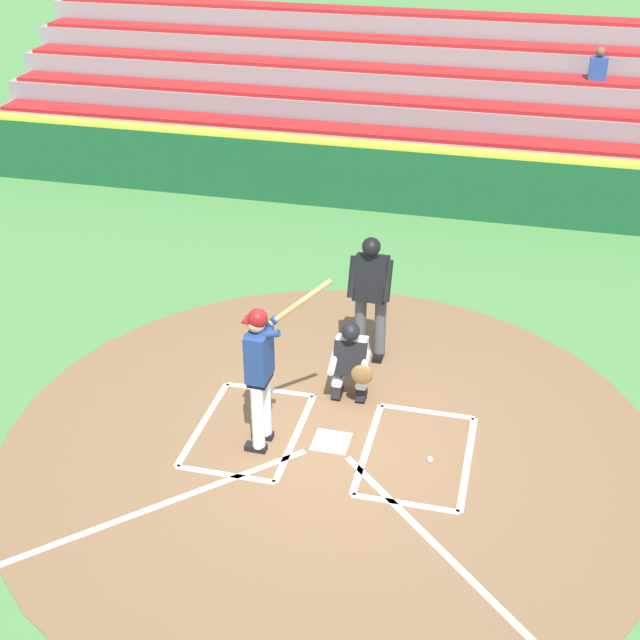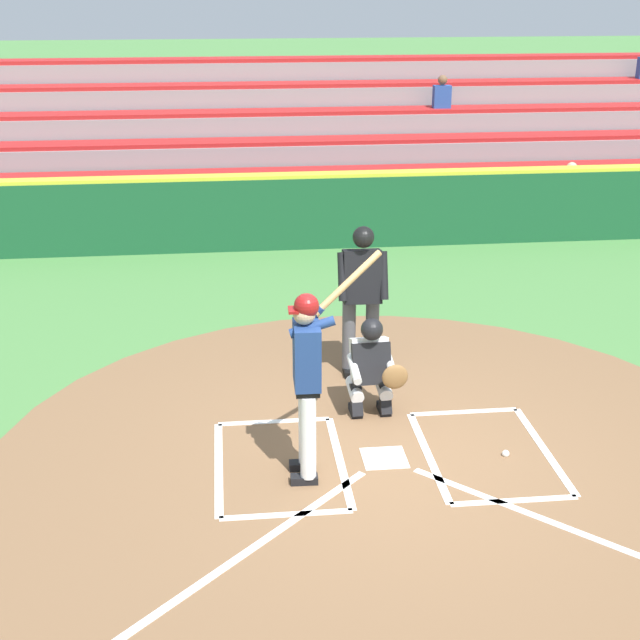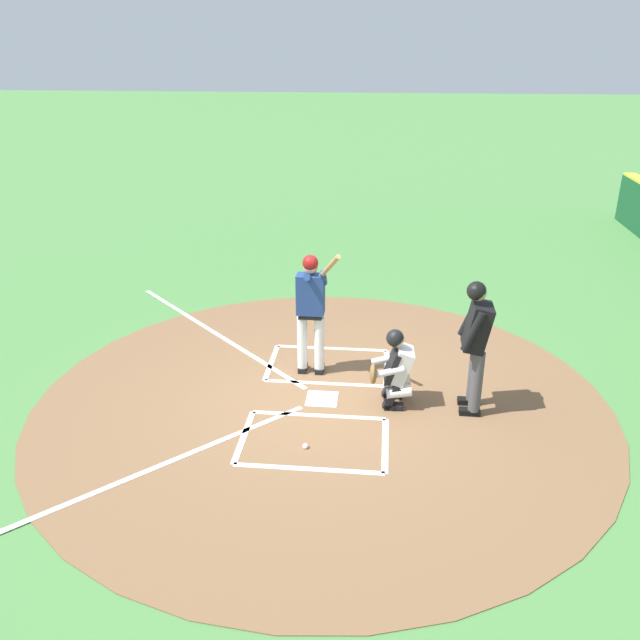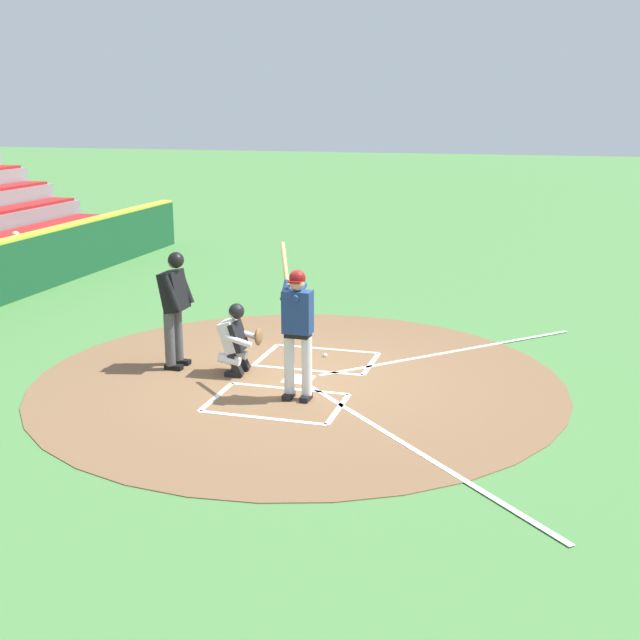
{
  "view_description": "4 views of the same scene",
  "coord_description": "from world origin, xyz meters",
  "px_view_note": "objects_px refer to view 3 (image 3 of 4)",
  "views": [
    {
      "loc": [
        -1.93,
        8.44,
        6.59
      ],
      "look_at": [
        0.39,
        -1.02,
        1.1
      ],
      "focal_mm": 49.74,
      "sensor_mm": 36.0,
      "label": 1
    },
    {
      "loc": [
        1.5,
        7.79,
        4.57
      ],
      "look_at": [
        0.53,
        -1.1,
        1.1
      ],
      "focal_mm": 50.65,
      "sensor_mm": 36.0,
      "label": 2
    },
    {
      "loc": [
        -7.97,
        -0.78,
        4.66
      ],
      "look_at": [
        0.44,
        0.07,
        1.04
      ],
      "focal_mm": 36.57,
      "sensor_mm": 36.0,
      "label": 3
    },
    {
      "loc": [
        11.26,
        3.53,
        4.05
      ],
      "look_at": [
        0.09,
        0.37,
        0.99
      ],
      "focal_mm": 45.99,
      "sensor_mm": 36.0,
      "label": 4
    }
  ],
  "objects_px": {
    "catcher": "(395,367)",
    "plate_umpire": "(476,339)",
    "baseball": "(305,446)",
    "batter": "(311,306)"
  },
  "relations": [
    {
      "from": "catcher",
      "to": "plate_umpire",
      "type": "bearing_deg",
      "value": -92.19
    },
    {
      "from": "catcher",
      "to": "baseball",
      "type": "height_order",
      "value": "catcher"
    },
    {
      "from": "batter",
      "to": "baseball",
      "type": "distance_m",
      "value": 2.28
    },
    {
      "from": "batter",
      "to": "catcher",
      "type": "xyz_separation_m",
      "value": [
        -0.81,
        -1.23,
        -0.51
      ]
    },
    {
      "from": "catcher",
      "to": "baseball",
      "type": "distance_m",
      "value": 1.71
    },
    {
      "from": "batter",
      "to": "catcher",
      "type": "height_order",
      "value": "batter"
    },
    {
      "from": "catcher",
      "to": "baseball",
      "type": "bearing_deg",
      "value": 137.75
    },
    {
      "from": "batter",
      "to": "plate_umpire",
      "type": "height_order",
      "value": "batter"
    },
    {
      "from": "baseball",
      "to": "catcher",
      "type": "bearing_deg",
      "value": -42.25
    },
    {
      "from": "plate_umpire",
      "to": "baseball",
      "type": "distance_m",
      "value": 2.63
    }
  ]
}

